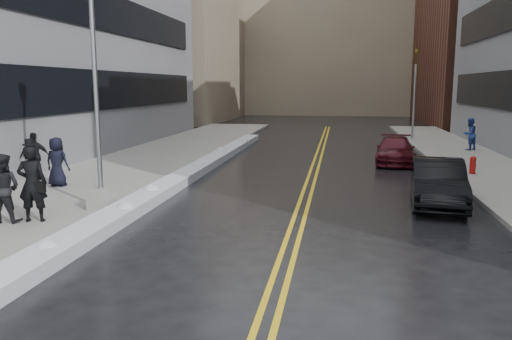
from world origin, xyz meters
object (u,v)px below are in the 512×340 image
at_px(lamppost, 98,127).
at_px(pedestrian_c, 57,162).
at_px(car_maroon, 395,150).
at_px(car_black, 438,183).
at_px(fire_hydrant, 473,164).
at_px(pedestrian_b, 3,188).
at_px(pedestrian_east, 470,134).
at_px(traffic_signal, 415,91).
at_px(pedestrian_fedora, 32,184).
at_px(pedestrian_d, 35,156).

xyz_separation_m(lamppost, pedestrian_c, (-3.08, 2.83, -1.50)).
distance_m(lamppost, car_maroon, 14.97).
xyz_separation_m(pedestrian_c, car_maroon, (12.64, 8.53, -0.40)).
height_order(car_black, car_maroon, car_black).
bearing_deg(lamppost, car_black, 15.15).
distance_m(fire_hydrant, pedestrian_b, 17.20).
xyz_separation_m(pedestrian_b, pedestrian_east, (15.87, 17.89, -0.01)).
distance_m(pedestrian_b, car_black, 12.60).
xyz_separation_m(traffic_signal, pedestrian_east, (2.26, -5.93, -2.35)).
bearing_deg(lamppost, fire_hydrant, 33.04).
xyz_separation_m(fire_hydrant, pedestrian_b, (-14.11, -9.83, 0.51)).
bearing_deg(pedestrian_fedora, car_maroon, -144.78).
bearing_deg(car_maroon, traffic_signal, 84.17).
height_order(fire_hydrant, car_black, car_black).
distance_m(lamppost, fire_hydrant, 14.81).
relative_size(lamppost, pedestrian_d, 4.19).
bearing_deg(car_maroon, pedestrian_c, -139.93).
bearing_deg(traffic_signal, car_black, -95.48).
bearing_deg(fire_hydrant, lamppost, -146.96).
bearing_deg(pedestrian_d, pedestrian_east, -165.60).
bearing_deg(pedestrian_east, pedestrian_d, -5.09).
bearing_deg(lamppost, traffic_signal, 61.79).
xyz_separation_m(fire_hydrant, traffic_signal, (-0.50, 14.00, 2.85)).
relative_size(pedestrian_b, pedestrian_east, 1.02).
bearing_deg(fire_hydrant, car_maroon, 129.23).
relative_size(lamppost, pedestrian_east, 4.24).
bearing_deg(traffic_signal, fire_hydrant, -87.95).
bearing_deg(traffic_signal, car_maroon, -101.89).
distance_m(traffic_signal, pedestrian_d, 24.59).
height_order(pedestrian_d, car_black, pedestrian_d).
bearing_deg(pedestrian_fedora, car_black, -173.99).
distance_m(traffic_signal, pedestrian_b, 27.54).
height_order(fire_hydrant, pedestrian_fedora, pedestrian_fedora).
distance_m(pedestrian_d, car_black, 14.56).
xyz_separation_m(pedestrian_fedora, pedestrian_d, (-3.48, 5.44, -0.11)).
height_order(lamppost, pedestrian_east, lamppost).
height_order(pedestrian_b, car_black, pedestrian_b).
distance_m(pedestrian_c, pedestrian_d, 1.78).
distance_m(pedestrian_b, car_maroon, 17.41).
distance_m(pedestrian_b, pedestrian_east, 23.92).
bearing_deg(pedestrian_d, pedestrian_c, 127.99).
relative_size(lamppost, fire_hydrant, 10.45).
relative_size(fire_hydrant, pedestrian_d, 0.40).
height_order(pedestrian_c, car_maroon, pedestrian_c).
height_order(traffic_signal, pedestrian_b, traffic_signal).
distance_m(lamppost, pedestrian_b, 2.96).
relative_size(pedestrian_fedora, pedestrian_b, 1.12).
xyz_separation_m(lamppost, pedestrian_d, (-4.57, 3.80, -1.47)).
bearing_deg(lamppost, pedestrian_fedora, -123.39).
bearing_deg(fire_hydrant, pedestrian_b, -145.13).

